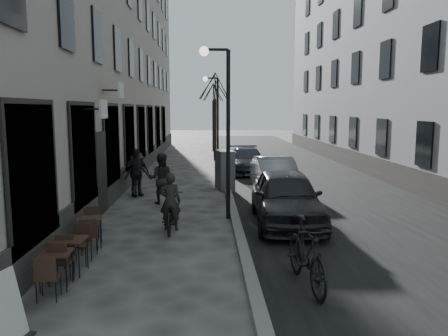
{
  "coord_description": "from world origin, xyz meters",
  "views": [
    {
      "loc": [
        -0.64,
        -6.9,
        3.32
      ],
      "look_at": [
        -0.2,
        4.18,
        1.8
      ],
      "focal_mm": 35.0,
      "sensor_mm": 36.0,
      "label": 1
    }
  ],
  "objects": [
    {
      "name": "moped",
      "position": [
        1.2,
        0.82,
        0.64
      ],
      "size": [
        0.8,
        2.19,
        1.29
      ],
      "primitive_type": "imported",
      "rotation": [
        0.0,
        0.0,
        0.09
      ],
      "color": "black",
      "rests_on": "ground"
    },
    {
      "name": "building_left",
      "position": [
        -6.0,
        16.5,
        8.0
      ],
      "size": [
        4.0,
        35.0,
        16.0
      ],
      "primitive_type": "cube",
      "color": "#A29788",
      "rests_on": "ground"
    },
    {
      "name": "car_far",
      "position": [
        1.46,
        15.59,
        0.64
      ],
      "size": [
        1.84,
        4.45,
        1.29
      ],
      "primitive_type": "imported",
      "rotation": [
        0.0,
        0.0,
        0.01
      ],
      "color": "#34353D",
      "rests_on": "ground"
    },
    {
      "name": "pedestrian_near",
      "position": [
        -2.24,
        8.21,
        0.89
      ],
      "size": [
        0.91,
        0.73,
        1.78
      ],
      "primitive_type": "imported",
      "rotation": [
        0.0,
        0.0,
        3.08
      ],
      "color": "black",
      "rests_on": "ground"
    },
    {
      "name": "sign_board",
      "position": [
        -3.46,
        -0.97,
        0.42
      ],
      "size": [
        0.49,
        0.65,
        1.03
      ],
      "rotation": [
        0.0,
        0.0,
        -0.25
      ],
      "color": "black",
      "rests_on": "ground"
    },
    {
      "name": "car_mid",
      "position": [
        2.1,
        10.25,
        0.69
      ],
      "size": [
        1.63,
        4.25,
        1.38
      ],
      "primitive_type": "imported",
      "rotation": [
        0.0,
        0.0,
        0.04
      ],
      "color": "gray",
      "rests_on": "ground"
    },
    {
      "name": "utility_cabinet",
      "position": [
        0.1,
        10.76,
        0.81
      ],
      "size": [
        0.81,
        1.18,
        1.62
      ],
      "primitive_type": "cube",
      "rotation": [
        0.0,
        0.0,
        0.21
      ],
      "color": "#5A5A5C",
      "rests_on": "ground"
    },
    {
      "name": "tree_near",
      "position": [
        -0.1,
        21.0,
        4.66
      ],
      "size": [
        2.4,
        2.4,
        5.7
      ],
      "color": "black",
      "rests_on": "ground"
    },
    {
      "name": "streetlamp_far",
      "position": [
        -0.17,
        18.0,
        3.16
      ],
      "size": [
        0.9,
        0.28,
        5.09
      ],
      "color": "black",
      "rests_on": "ground"
    },
    {
      "name": "pedestrian_mid",
      "position": [
        -3.36,
        10.21,
        0.81
      ],
      "size": [
        1.06,
        0.63,
        1.61
      ],
      "primitive_type": "imported",
      "rotation": [
        0.0,
        0.0,
        3.18
      ],
      "color": "#2B2925",
      "rests_on": "ground"
    },
    {
      "name": "bistro_set_c",
      "position": [
        -3.46,
        3.45,
        0.43
      ],
      "size": [
        0.68,
        1.46,
        0.84
      ],
      "rotation": [
        0.0,
        0.0,
        0.2
      ],
      "color": "black",
      "rests_on": "ground"
    },
    {
      "name": "pedestrian_far",
      "position": [
        -3.32,
        9.53,
        0.91
      ],
      "size": [
        1.12,
        1.0,
        1.82
      ],
      "primitive_type": "imported",
      "rotation": [
        0.0,
        0.0,
        0.64
      ],
      "color": "black",
      "rests_on": "ground"
    },
    {
      "name": "cyclist_rider",
      "position": [
        -1.64,
        4.81,
        0.8
      ],
      "size": [
        0.59,
        0.39,
        1.6
      ],
      "primitive_type": "imported",
      "rotation": [
        0.0,
        0.0,
        3.14
      ],
      "color": "black",
      "rests_on": "ground"
    },
    {
      "name": "road",
      "position": [
        3.85,
        16.0,
        0.0
      ],
      "size": [
        7.3,
        60.0,
        0.0
      ],
      "primitive_type": "cube",
      "color": "black",
      "rests_on": "ground"
    },
    {
      "name": "bistro_set_a",
      "position": [
        -3.44,
        0.98,
        0.42
      ],
      "size": [
        0.6,
        1.39,
        0.81
      ],
      "rotation": [
        0.0,
        0.0,
        0.07
      ],
      "color": "black",
      "rests_on": "ground"
    },
    {
      "name": "streetlamp_near",
      "position": [
        -0.17,
        6.0,
        3.16
      ],
      "size": [
        0.9,
        0.28,
        5.09
      ],
      "color": "black",
      "rests_on": "ground"
    },
    {
      "name": "tree_far",
      "position": [
        -0.1,
        27.0,
        4.66
      ],
      "size": [
        2.4,
        2.4,
        5.7
      ],
      "color": "black",
      "rests_on": "ground"
    },
    {
      "name": "ground",
      "position": [
        0.0,
        0.0,
        0.0
      ],
      "size": [
        120.0,
        120.0,
        0.0
      ],
      "primitive_type": "plane",
      "color": "#393734",
      "rests_on": "ground"
    },
    {
      "name": "bicycle",
      "position": [
        -1.64,
        4.81,
        0.49
      ],
      "size": [
        0.66,
        1.87,
        0.98
      ],
      "primitive_type": "imported",
      "rotation": [
        0.0,
        0.0,
        3.14
      ],
      "color": "black",
      "rests_on": "ground"
    },
    {
      "name": "bistro_set_b",
      "position": [
        -3.39,
        1.7,
        0.44
      ],
      "size": [
        0.63,
        1.46,
        0.85
      ],
      "rotation": [
        0.0,
        0.0,
        -0.07
      ],
      "color": "black",
      "rests_on": "ground"
    },
    {
      "name": "kerb",
      "position": [
        0.2,
        16.0,
        0.06
      ],
      "size": [
        0.25,
        60.0,
        0.12
      ],
      "primitive_type": "cube",
      "color": "slate",
      "rests_on": "ground"
    },
    {
      "name": "building_right",
      "position": [
        9.5,
        16.5,
        8.0
      ],
      "size": [
        4.0,
        35.0,
        16.0
      ],
      "primitive_type": "cube",
      "color": "gray",
      "rests_on": "ground"
    },
    {
      "name": "car_near",
      "position": [
        1.64,
        5.36,
        0.78
      ],
      "size": [
        2.05,
        4.67,
        1.56
      ],
      "primitive_type": "imported",
      "rotation": [
        0.0,
        0.0,
        -0.05
      ],
      "color": "black",
      "rests_on": "ground"
    }
  ]
}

